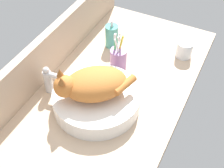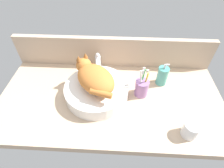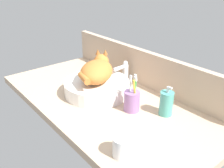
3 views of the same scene
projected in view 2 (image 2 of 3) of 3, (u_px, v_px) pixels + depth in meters
The scene contains 8 objects.
ground_plane at pixel (110, 99), 102.76cm from camera, with size 128.69×63.89×4.00cm, color tan.
backsplash_panel at pixel (113, 52), 115.22cm from camera, with size 128.69×3.60×20.62cm, color tan.
sink_basin at pixel (97, 91), 99.62cm from camera, with size 35.92×35.92×7.51cm, color white.
cat at pixel (94, 77), 93.60cm from camera, with size 29.12×30.07×14.00cm.
faucet at pixel (98, 62), 112.15cm from camera, with size 3.60×11.85×13.60cm.
soap_dispenser at pixel (162, 76), 105.19cm from camera, with size 6.44×6.44×15.10cm.
toothbrush_cup at pixel (142, 87), 99.16cm from camera, with size 7.68×7.68×18.72cm.
water_glass at pixel (190, 130), 82.14cm from camera, with size 7.66×7.66×8.02cm.
Camera 2 is at (4.47, -65.96, 77.17)cm, focal length 28.00 mm.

